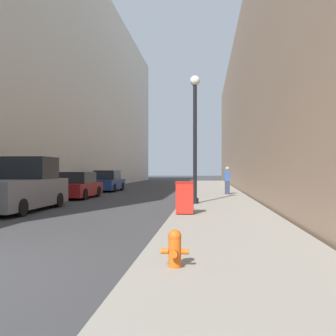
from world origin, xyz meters
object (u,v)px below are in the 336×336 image
(fire_hydrant, at_px, (175,248))
(parked_sedan_near, at_px, (78,186))
(trash_bin, at_px, (185,197))
(lamppost, at_px, (195,128))
(pickup_truck, at_px, (20,188))
(pedestrian_on_sidewalk, at_px, (227,180))
(parked_sedan_far, at_px, (107,182))

(fire_hydrant, xyz_separation_m, parked_sedan_near, (-6.96, 15.31, 0.27))
(fire_hydrant, height_order, trash_bin, trash_bin)
(lamppost, bearing_deg, fire_hydrant, -89.99)
(pickup_truck, distance_m, parked_sedan_near, 6.73)
(pedestrian_on_sidewalk, bearing_deg, trash_bin, -100.97)
(lamppost, height_order, pickup_truck, lamppost)
(lamppost, relative_size, pedestrian_on_sidewalk, 3.37)
(parked_sedan_near, xyz_separation_m, parked_sedan_far, (-0.13, 7.14, 0.03))
(lamppost, bearing_deg, parked_sedan_far, 122.12)
(trash_bin, distance_m, pickup_truck, 6.94)
(fire_hydrant, xyz_separation_m, pedestrian_on_sidewalk, (1.83, 17.75, 0.56))
(fire_hydrant, distance_m, pedestrian_on_sidewalk, 17.86)
(trash_bin, distance_m, lamppost, 4.98)
(fire_hydrant, bearing_deg, trash_bin, 91.94)
(pickup_truck, bearing_deg, trash_bin, -12.42)
(parked_sedan_near, bearing_deg, lamppost, -30.83)
(fire_hydrant, bearing_deg, pickup_truck, 129.23)
(parked_sedan_far, relative_size, pedestrian_on_sidewalk, 2.59)
(fire_hydrant, bearing_deg, pedestrian_on_sidewalk, 84.13)
(fire_hydrant, xyz_separation_m, parked_sedan_far, (-7.09, 22.45, 0.30))
(lamppost, height_order, parked_sedan_far, lamppost)
(trash_bin, height_order, pedestrian_on_sidewalk, pedestrian_on_sidewalk)
(pedestrian_on_sidewalk, bearing_deg, parked_sedan_far, 152.23)
(lamppost, xyz_separation_m, parked_sedan_near, (-6.96, 4.15, -2.88))
(trash_bin, bearing_deg, pickup_truck, 167.58)
(fire_hydrant, relative_size, pickup_truck, 0.11)
(trash_bin, bearing_deg, fire_hydrant, -88.06)
(fire_hydrant, bearing_deg, lamppost, 90.01)
(pickup_truck, xyz_separation_m, pedestrian_on_sidewalk, (8.84, 9.17, 0.08))
(lamppost, xyz_separation_m, pickup_truck, (-7.01, -2.57, -2.67))
(fire_hydrant, xyz_separation_m, trash_bin, (-0.24, 7.10, 0.27))
(fire_hydrant, distance_m, parked_sedan_near, 16.82)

